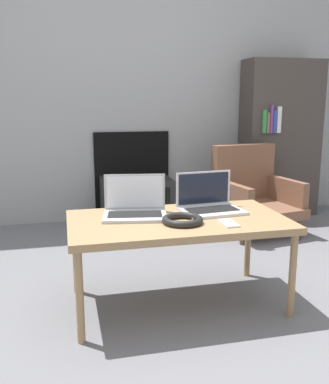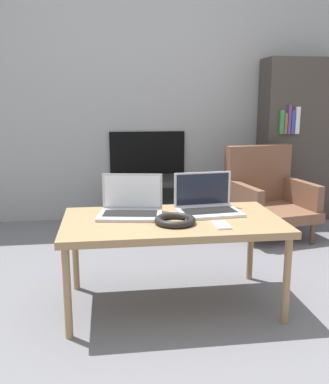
{
  "view_description": "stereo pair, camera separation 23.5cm",
  "coord_description": "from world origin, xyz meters",
  "views": [
    {
      "loc": [
        -0.56,
        -1.78,
        1.07
      ],
      "look_at": [
        0.0,
        0.57,
        0.55
      ],
      "focal_mm": 40.0,
      "sensor_mm": 36.0,
      "label": 1
    },
    {
      "loc": [
        -0.32,
        -1.82,
        1.07
      ],
      "look_at": [
        0.0,
        0.57,
        0.55
      ],
      "focal_mm": 40.0,
      "sensor_mm": 36.0,
      "label": 2
    }
  ],
  "objects": [
    {
      "name": "laptop_left",
      "position": [
        -0.2,
        0.38,
        0.52
      ],
      "size": [
        0.36,
        0.29,
        0.21
      ],
      "rotation": [
        0.0,
        0.0,
        -0.16
      ],
      "color": "#B2B2B7",
      "rests_on": "table"
    },
    {
      "name": "wall_back",
      "position": [
        0.0,
        2.06,
        1.29
      ],
      "size": [
        7.0,
        0.08,
        2.6
      ],
      "color": "#999999",
      "rests_on": "ground_plane"
    },
    {
      "name": "tv",
      "position": [
        0.04,
        1.79,
        0.21
      ],
      "size": [
        0.6,
        0.44,
        0.41
      ],
      "color": "black",
      "rests_on": "ground_plane"
    },
    {
      "name": "laptop_right",
      "position": [
        0.21,
        0.39,
        0.52
      ],
      "size": [
        0.35,
        0.27,
        0.21
      ],
      "rotation": [
        0.0,
        0.0,
        0.1
      ],
      "color": "silver",
      "rests_on": "table"
    },
    {
      "name": "phone",
      "position": [
        0.22,
        0.12,
        0.48
      ],
      "size": [
        0.07,
        0.14,
        0.01
      ],
      "color": "silver",
      "rests_on": "table"
    },
    {
      "name": "ground_plane",
      "position": [
        0.0,
        0.0,
        0.0
      ],
      "size": [
        14.0,
        14.0,
        0.0
      ],
      "primitive_type": "plane",
      "color": "slate"
    },
    {
      "name": "bookshelf",
      "position": [
        1.41,
        1.86,
        0.71
      ],
      "size": [
        0.7,
        0.32,
        1.43
      ],
      "color": "#3F3833",
      "rests_on": "ground_plane"
    },
    {
      "name": "table",
      "position": [
        0.0,
        0.27,
        0.44
      ],
      "size": [
        1.12,
        0.61,
        0.47
      ],
      "color": "#9E7A51",
      "rests_on": "ground_plane"
    },
    {
      "name": "headphones",
      "position": [
        -0.0,
        0.18,
        0.49
      ],
      "size": [
        0.2,
        0.2,
        0.03
      ],
      "color": "black",
      "rests_on": "table"
    },
    {
      "name": "armchair",
      "position": [
        0.94,
        1.42,
        0.33
      ],
      "size": [
        0.67,
        0.67,
        0.71
      ],
      "rotation": [
        0.0,
        0.0,
        0.18
      ],
      "color": "brown",
      "rests_on": "ground_plane"
    }
  ]
}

